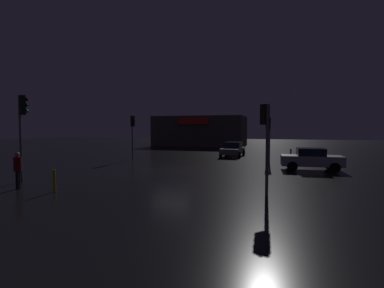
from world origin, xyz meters
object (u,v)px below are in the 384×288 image
object	(u,v)px
traffic_signal_opposite	(268,130)
traffic_signal_cross_left	(133,127)
traffic_signal_main	(22,118)
car_near	(311,159)
pedestrian	(18,167)
car_far	(233,149)
traffic_signal_cross_right	(265,129)
store_building	(201,131)

from	to	relation	value
traffic_signal_opposite	traffic_signal_cross_left	bearing A→B (deg)	-178.40
traffic_signal_main	car_near	world-z (taller)	traffic_signal_main
traffic_signal_opposite	pedestrian	distance (m)	17.57
car_far	car_near	bearing A→B (deg)	-51.24
traffic_signal_cross_right	pedestrian	bearing A→B (deg)	-169.42
store_building	traffic_signal_main	bearing A→B (deg)	-90.68
traffic_signal_opposite	car_near	distance (m)	4.79
store_building	traffic_signal_opposite	bearing A→B (deg)	-62.04
store_building	car_far	distance (m)	18.71
traffic_signal_cross_left	traffic_signal_cross_right	world-z (taller)	traffic_signal_cross_left
traffic_signal_cross_left	car_near	size ratio (longest dim) A/B	1.00
traffic_signal_cross_left	car_far	size ratio (longest dim) A/B	0.95
traffic_signal_main	pedestrian	bearing A→B (deg)	-51.03
traffic_signal_main	pedestrian	xyz separation A→B (m)	(1.19, -1.47, -2.37)
traffic_signal_cross_left	traffic_signal_cross_right	bearing A→B (deg)	-42.54
traffic_signal_opposite	traffic_signal_cross_right	distance (m)	11.67
store_building	car_far	bearing A→B (deg)	-64.78
traffic_signal_main	traffic_signal_cross_left	bearing A→B (deg)	90.08
traffic_signal_cross_right	car_near	xyz separation A→B (m)	(2.62, 8.42, -2.05)
car_far	traffic_signal_main	bearing A→B (deg)	-115.79
traffic_signal_cross_left	pedestrian	distance (m)	13.61
traffic_signal_main	car_near	distance (m)	17.67
car_far	pedestrian	distance (m)	20.06
store_building	car_near	world-z (taller)	store_building
traffic_signal_opposite	car_far	xyz separation A→B (m)	(-3.66, 4.99, -1.96)
traffic_signal_cross_right	traffic_signal_opposite	bearing A→B (deg)	91.61
traffic_signal_cross_right	car_far	size ratio (longest dim) A/B	0.92
store_building	traffic_signal_cross_left	bearing A→B (deg)	-91.08
store_building	car_near	xyz separation A→B (m)	(14.55, -25.09, -1.61)
store_building	pedestrian	distance (m)	35.63
traffic_signal_cross_right	traffic_signal_cross_left	bearing A→B (deg)	137.46
traffic_signal_opposite	car_near	world-z (taller)	traffic_signal_opposite
traffic_signal_cross_right	car_near	bearing A→B (deg)	72.69
traffic_signal_cross_right	car_far	xyz separation A→B (m)	(-3.99, 16.66, -2.07)
store_building	traffic_signal_main	world-z (taller)	store_building
pedestrian	traffic_signal_opposite	bearing A→B (deg)	51.80
traffic_signal_cross_right	car_far	world-z (taller)	traffic_signal_cross_right
car_near	pedestrian	bearing A→B (deg)	-142.66
traffic_signal_opposite	traffic_signal_cross_left	xyz separation A→B (m)	(-12.02, -0.34, 0.30)
traffic_signal_main	car_near	size ratio (longest dim) A/B	1.14
store_building	pedestrian	xyz separation A→B (m)	(0.78, -35.60, -1.37)
traffic_signal_opposite	traffic_signal_cross_right	size ratio (longest dim) A/B	0.96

